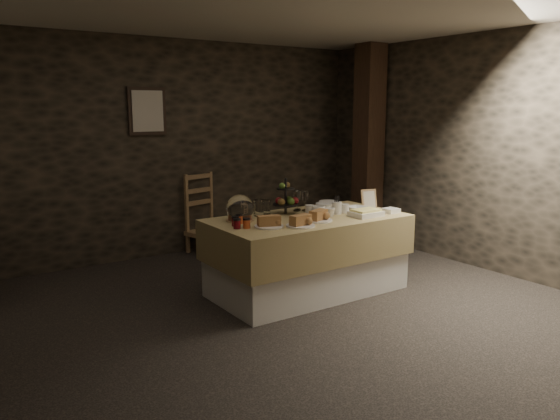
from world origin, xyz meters
TOP-DOWN VIEW (x-y plane):
  - ground_plane at (0.00, 0.00)m, footprint 5.50×5.00m
  - room_shell at (0.00, 0.00)m, footprint 5.52×5.02m
  - buffet_table at (0.63, 0.39)m, footprint 1.90×1.01m
  - chair at (0.52, 2.34)m, footprint 0.55×0.54m
  - timber_column at (2.55, 1.61)m, footprint 0.30×0.30m
  - framed_picture at (-0.15, 2.47)m, footprint 0.45×0.04m
  - plate_stack_a at (0.90, 0.47)m, footprint 0.19×0.19m
  - plate_stack_b at (1.07, 0.61)m, footprint 0.20×0.20m
  - cutlery_holder at (0.97, 0.37)m, footprint 0.10×0.10m
  - cup_a at (0.72, 0.34)m, footprint 0.16×0.16m
  - cup_b at (0.82, 0.28)m, footprint 0.11×0.11m
  - mug_c at (0.73, 0.49)m, footprint 0.09×0.09m
  - mug_d at (1.07, 0.36)m, footprint 0.08×0.08m
  - bowl at (1.24, 0.37)m, footprint 0.21×0.21m
  - cake_dome at (-0.00, 0.60)m, footprint 0.26×0.26m
  - fruit_stand at (0.56, 0.65)m, footprint 0.25×0.25m
  - bread_platter_left at (0.07, 0.22)m, footprint 0.26×0.26m
  - bread_platter_center at (0.32, 0.09)m, footprint 0.26×0.26m
  - bread_platter_right at (0.60, 0.19)m, footprint 0.26×0.26m
  - jam_jars at (-0.13, 0.39)m, footprint 0.18×0.26m
  - tart_dish at (1.12, 0.11)m, footprint 0.30×0.22m
  - square_dish at (1.46, 0.10)m, footprint 0.14×0.14m
  - menu_frame at (1.45, 0.41)m, footprint 0.18×0.11m
  - storage_jar_a at (0.27, 0.71)m, footprint 0.10×0.10m
  - storage_jar_b at (0.38, 0.76)m, footprint 0.09×0.09m

SIDE VIEW (x-z plane):
  - ground_plane at x=0.00m, z-range -0.01..0.01m
  - buffet_table at x=0.63m, z-range 0.06..0.81m
  - chair at x=0.52m, z-range 0.05..0.82m
  - square_dish at x=1.46m, z-range 0.75..0.80m
  - bowl at x=1.24m, z-range 0.75..0.80m
  - tart_dish at x=1.12m, z-range 0.75..0.82m
  - jam_jars at x=-0.13m, z-range 0.75..0.83m
  - bread_platter_left at x=0.07m, z-range 0.74..0.84m
  - bread_platter_center at x=0.32m, z-range 0.74..0.84m
  - bread_platter_right at x=0.60m, z-range 0.74..0.84m
  - plate_stack_b at x=1.07m, z-range 0.75..0.84m
  - cup_b at x=0.82m, z-range 0.75..0.84m
  - mug_d at x=1.07m, z-range 0.75..0.84m
  - mug_c at x=0.73m, z-range 0.75..0.85m
  - plate_stack_a at x=0.90m, z-range 0.75..0.85m
  - cup_a at x=0.72m, z-range 0.75..0.86m
  - cutlery_holder at x=0.97m, z-range 0.75..0.87m
  - storage_jar_b at x=0.38m, z-range 0.75..0.89m
  - storage_jar_a at x=0.27m, z-range 0.75..0.91m
  - menu_frame at x=1.45m, z-range 0.73..0.95m
  - cake_dome at x=0.00m, z-range 0.72..0.98m
  - fruit_stand at x=0.56m, z-range 0.71..1.07m
  - timber_column at x=2.55m, z-range 0.00..2.60m
  - room_shell at x=0.00m, z-range 0.26..2.86m
  - framed_picture at x=-0.15m, z-range 1.47..2.02m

